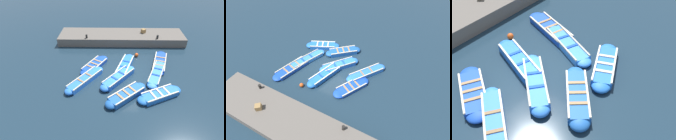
{
  "view_description": "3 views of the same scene",
  "coord_description": "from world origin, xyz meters",
  "views": [
    {
      "loc": [
        10.45,
        -0.69,
        8.44
      ],
      "look_at": [
        -0.31,
        -0.88,
        0.46
      ],
      "focal_mm": 28.0,
      "sensor_mm": 36.0,
      "label": 1
    },
    {
      "loc": [
        -9.38,
        -5.33,
        11.17
      ],
      "look_at": [
        -0.23,
        -0.54,
        0.18
      ],
      "focal_mm": 28.0,
      "sensor_mm": 36.0,
      "label": 2
    },
    {
      "loc": [
        6.02,
        -5.66,
        8.18
      ],
      "look_at": [
        0.75,
        1.0,
        0.19
      ],
      "focal_mm": 42.0,
      "sensor_mm": 36.0,
      "label": 3
    }
  ],
  "objects": [
    {
      "name": "ground_plane",
      "position": [
        0.0,
        0.0,
        0.0
      ],
      "size": [
        120.0,
        120.0,
        0.0
      ],
      "primitive_type": "plane",
      "color": "#1C303F"
    },
    {
      "name": "boat_alongside",
      "position": [
        -1.36,
        -2.33,
        0.15
      ],
      "size": [
        3.26,
        2.4,
        0.36
      ],
      "color": "#1947B7",
      "rests_on": "ground"
    },
    {
      "name": "boat_far_corner",
      "position": [
        -1.24,
        0.17,
        0.2
      ],
      "size": [
        3.67,
        1.84,
        0.46
      ],
      "color": "blue",
      "rests_on": "ground"
    },
    {
      "name": "boat_drifting",
      "position": [
        2.04,
        2.34,
        0.18
      ],
      "size": [
        2.12,
        3.36,
        0.41
      ],
      "color": "blue",
      "rests_on": "ground"
    },
    {
      "name": "boat_outer_right",
      "position": [
        2.12,
        0.12,
        0.2
      ],
      "size": [
        2.78,
        3.1,
        0.47
      ],
      "color": "#1E59AD",
      "rests_on": "ground"
    },
    {
      "name": "boat_end_of_row",
      "position": [
        0.57,
        -2.85,
        0.19
      ],
      "size": [
        3.48,
        2.76,
        0.44
      ],
      "color": "blue",
      "rests_on": "ground"
    },
    {
      "name": "boat_inner_gap",
      "position": [
        -1.85,
        3.14,
        0.15
      ],
      "size": [
        3.89,
        1.93,
        0.36
      ],
      "color": "#1947B7",
      "rests_on": "ground"
    },
    {
      "name": "boat_near_quay",
      "position": [
        0.31,
        -0.39,
        0.2
      ],
      "size": [
        3.27,
        2.92,
        0.46
      ],
      "color": "blue",
      "rests_on": "ground"
    },
    {
      "name": "boat_broadside",
      "position": [
        -0.31,
        2.59,
        0.17
      ],
      "size": [
        3.78,
        2.13,
        0.39
      ],
      "color": "#3884E0",
      "rests_on": "ground"
    },
    {
      "name": "quay_wall",
      "position": [
        -6.14,
        0.0,
        0.4
      ],
      "size": [
        2.89,
        12.58,
        0.81
      ],
      "color": "#605951",
      "rests_on": "ground"
    },
    {
      "name": "bollard_north",
      "position": [
        -5.04,
        -3.43,
        0.98
      ],
      "size": [
        0.2,
        0.2,
        0.35
      ],
      "primitive_type": "cylinder",
      "color": "black",
      "rests_on": "quay_wall"
    },
    {
      "name": "bollard_mid_north",
      "position": [
        -5.04,
        3.43,
        0.98
      ],
      "size": [
        0.2,
        0.2,
        0.35
      ],
      "primitive_type": "cylinder",
      "color": "black",
      "rests_on": "quay_wall"
    },
    {
      "name": "wooden_crate",
      "position": [
        -6.38,
        2.24,
        1.0
      ],
      "size": [
        0.55,
        0.55,
        0.39
      ],
      "primitive_type": "cube",
      "rotation": [
        0.0,
        0.0,
        0.72
      ],
      "color": "olive",
      "rests_on": "quay_wall"
    },
    {
      "name": "buoy_orange_near",
      "position": [
        -3.04,
        1.29,
        0.17
      ],
      "size": [
        0.33,
        0.33,
        0.33
      ],
      "primitive_type": "sphere",
      "color": "#E05119",
      "rests_on": "ground"
    }
  ]
}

